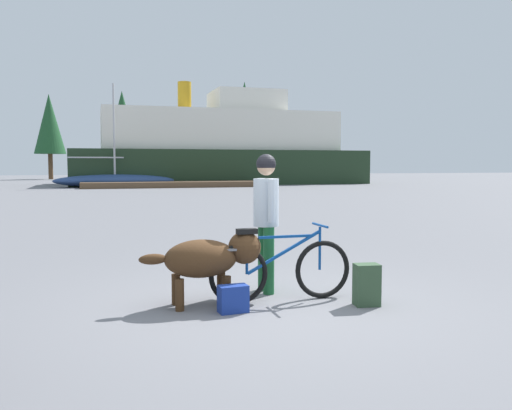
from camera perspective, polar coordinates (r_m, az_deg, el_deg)
ground_plane at (r=6.25m, az=1.50°, el=-10.70°), size 160.00×160.00×0.00m
bicycle at (r=6.38m, az=2.61°, el=-6.87°), size 1.76×0.44×0.91m
person_cyclist at (r=6.74m, az=1.07°, el=-0.43°), size 0.32×0.53×1.75m
dog at (r=6.19m, az=-4.95°, el=-5.63°), size 1.41×0.51×0.84m
backpack at (r=6.34m, az=11.70°, el=-8.31°), size 0.30×0.24×0.48m
handbag_pannier at (r=5.97m, az=-2.45°, el=-9.94°), size 0.33×0.21×0.30m
dock_pier at (r=38.50m, az=-8.83°, el=2.19°), size 12.54×2.96×0.40m
ferry_boat at (r=45.43m, az=-3.85°, el=5.96°), size 23.74×8.73×8.35m
sailboat_moored at (r=39.42m, az=-14.78°, el=2.55°), size 8.42×2.36×7.30m
pine_tree_far_left at (r=62.47m, az=-21.13°, el=8.01°), size 3.31×3.31×9.17m
pine_tree_center at (r=62.93m, az=-14.04°, el=8.41°), size 3.79×3.79×9.87m
pine_tree_far_right at (r=64.47m, az=-1.23°, el=8.96°), size 4.31×4.31×11.38m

